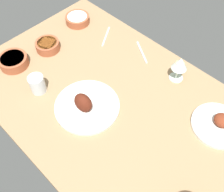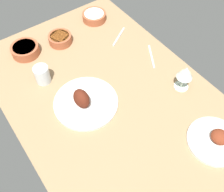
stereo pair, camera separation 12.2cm
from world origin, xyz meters
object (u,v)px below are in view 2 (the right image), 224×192
Objects in this scene: plate_center_main at (85,102)px; water_tumbler at (42,75)px; plate_far_side at (216,140)px; bowl_potatoes at (25,50)px; bowl_cream at (94,16)px; fork_loose at (119,37)px; wine_glass at (185,73)px; spoon_loose at (151,56)px; bowl_soup at (60,39)px.

plate_center_main is 3.29× the size of water_tumbler.
plate_far_side is 84.46cm from water_tumbler.
bowl_potatoes reaches higher than bowl_cream.
fork_loose is at bearing -4.85° from plate_far_side.
wine_glass is (-68.18, -5.68, 7.45)cm from bowl_cream.
water_tumbler is at bearing 50.81° from wine_glass.
bowl_potatoes is 22.91cm from water_tumbler.
bowl_potatoes is at bearing 23.77° from plate_far_side.
spoon_loose is at bearing -3.85° from wine_glass.
plate_far_side is 76.77cm from fork_loose.
spoon_loose is (-44.27, -7.28, -2.08)cm from bowl_cream.
plate_far_side is 54.74cm from spoon_loose.
bowl_soup is 27.01cm from bowl_cream.
bowl_cream is 68.82cm from wine_glass.
bowl_soup is at bearing -46.30° from water_tumbler.
water_tumbler reaches higher than fork_loose.
bowl_cream is at bearing -61.72° from water_tumbler.
spoon_loose is at bearing -170.66° from bowl_cream.
plate_far_side is at bearing -166.27° from bowl_soup.
fork_loose is 0.99× the size of spoon_loose.
plate_center_main is 59.27cm from plate_far_side.
spoon_loose is at bearing -11.77° from plate_far_side.
bowl_cream is (97.85, -3.88, 0.93)cm from plate_far_side.
bowl_potatoes is (95.40, 42.02, 1.26)cm from plate_far_side.
bowl_cream is at bearing -86.95° from bowl_potatoes.
water_tumbler is (-25.27, 46.96, 2.08)cm from bowl_cream.
plate_far_side is 1.40× the size of spoon_loose.
plate_center_main reaches higher than water_tumbler.
bowl_soup is 33.10cm from fork_loose.
plate_center_main is 1.30× the size of plate_far_side.
bowl_potatoes is 83.86cm from wine_glass.
plate_center_main reaches higher than bowl_potatoes.
plate_far_side is 1.79× the size of bowl_soup.
wine_glass reaches higher than spoon_loose.
bowl_potatoes is 0.90× the size of spoon_loose.
bowl_potatoes is 0.91× the size of fork_loose.
fork_loose is (-21.36, -2.62, -2.08)cm from bowl_cream.
bowl_potatoes is at bearing 83.21° from spoon_loose.
bowl_potatoes is 67.71cm from spoon_loose.
bowl_potatoes is at bearing 93.05° from bowl_cream.
fork_loose is (46.82, 3.06, -9.53)cm from wine_glass.
water_tumbler reaches higher than bowl_potatoes.
water_tumbler is (-19.64, 20.55, 1.89)cm from bowl_soup.
bowl_soup is (43.79, -11.63, 0.50)cm from plate_center_main.
bowl_soup is at bearing -14.87° from plate_center_main.
plate_center_main is 47.63cm from bowl_potatoes.
plate_center_main reaches higher than plate_far_side.
spoon_loose is at bearing -138.91° from bowl_soup.
water_tumbler reaches higher than bowl_soup.
plate_far_side is at bearing -125.87° from fork_loose.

